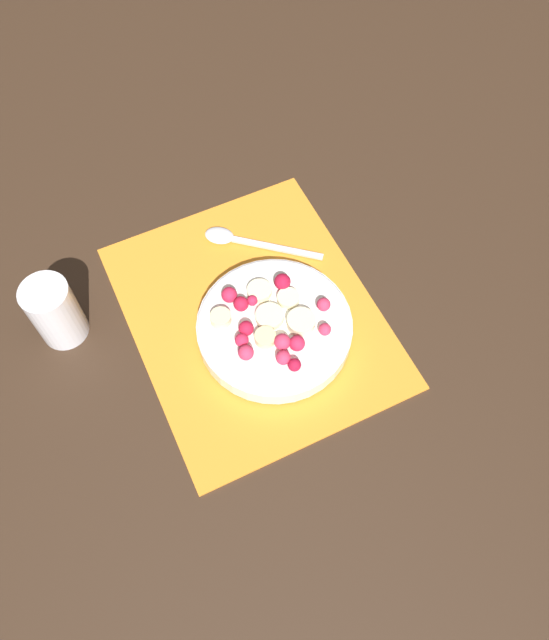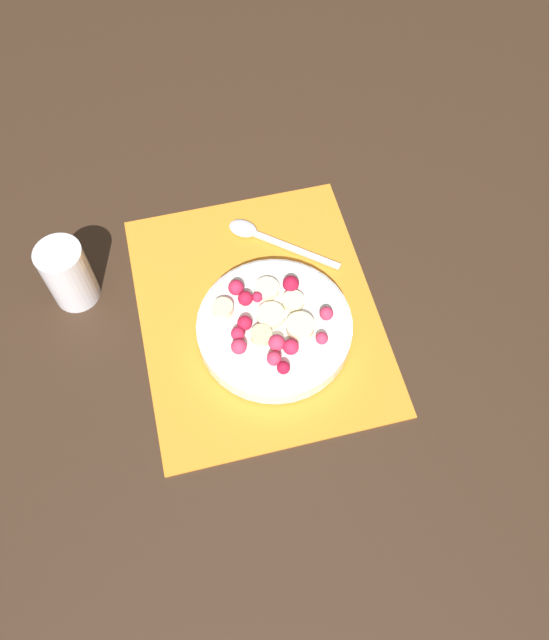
% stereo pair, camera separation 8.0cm
% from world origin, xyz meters
% --- Properties ---
extents(ground_plane, '(3.00, 3.00, 0.00)m').
position_xyz_m(ground_plane, '(0.00, 0.00, 0.00)').
color(ground_plane, '#382619').
extents(placemat, '(0.39, 0.32, 0.01)m').
position_xyz_m(placemat, '(0.00, 0.00, 0.00)').
color(placemat, orange).
rests_on(placemat, ground_plane).
extents(fruit_bowl, '(0.20, 0.20, 0.05)m').
position_xyz_m(fruit_bowl, '(-0.04, -0.01, 0.02)').
color(fruit_bowl, white).
rests_on(fruit_bowl, placemat).
extents(spoon, '(0.13, 0.15, 0.01)m').
position_xyz_m(spoon, '(0.12, -0.03, 0.01)').
color(spoon, silver).
rests_on(spoon, placemat).
extents(drinking_glass, '(0.06, 0.06, 0.10)m').
position_xyz_m(drinking_glass, '(0.09, 0.24, 0.05)').
color(drinking_glass, white).
rests_on(drinking_glass, ground_plane).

